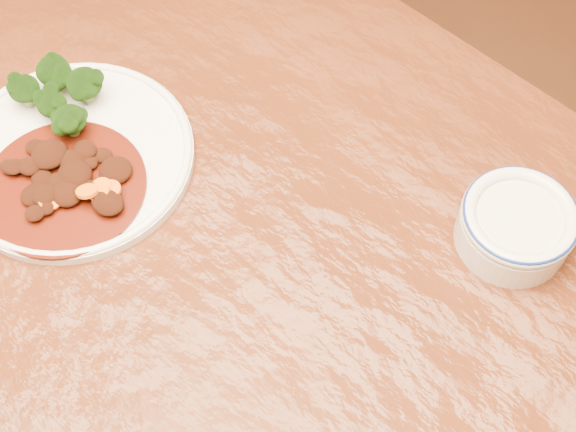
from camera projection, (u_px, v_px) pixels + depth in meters
The scene contains 5 objects.
dining_table at pixel (183, 315), 0.85m from camera, with size 1.60×1.08×0.75m.
dinner_plate at pixel (73, 156), 0.85m from camera, with size 0.26×0.26×0.02m.
broccoli_florets at pixel (59, 92), 0.86m from camera, with size 0.10×0.08×0.04m.
mince_stew at pixel (68, 181), 0.82m from camera, with size 0.17×0.17×0.03m.
dip_bowl at pixel (516, 225), 0.78m from camera, with size 0.11×0.11×0.05m.
Camera 1 is at (0.30, -0.22, 1.45)m, focal length 50.00 mm.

